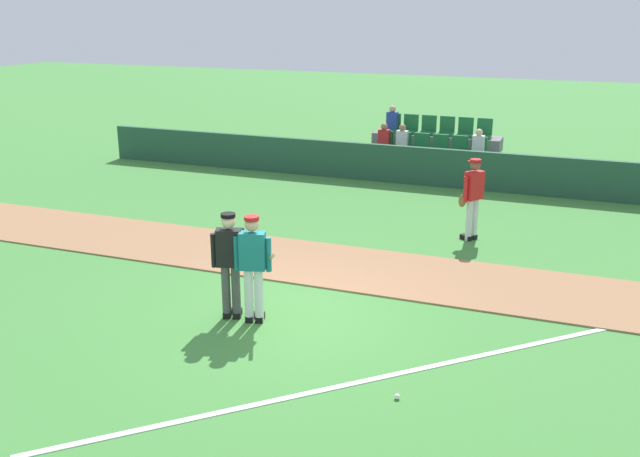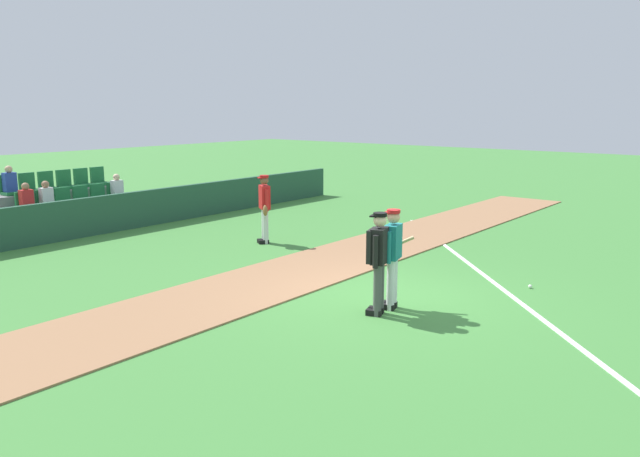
{
  "view_description": "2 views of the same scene",
  "coord_description": "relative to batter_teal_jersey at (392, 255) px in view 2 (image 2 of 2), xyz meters",
  "views": [
    {
      "loc": [
        4.38,
        -9.81,
        4.88
      ],
      "look_at": [
        -0.04,
        1.63,
        0.99
      ],
      "focal_mm": 40.24,
      "sensor_mm": 36.0,
      "label": 1
    },
    {
      "loc": [
        -9.33,
        -5.98,
        3.49
      ],
      "look_at": [
        0.37,
        1.75,
        1.05
      ],
      "focal_mm": 35.1,
      "sensor_mm": 36.0,
      "label": 2
    }
  ],
  "objects": [
    {
      "name": "baseball",
      "position": [
        2.74,
        -1.45,
        -0.93
      ],
      "size": [
        0.07,
        0.07,
        0.07
      ],
      "primitive_type": "sphere",
      "color": "white",
      "rests_on": "ground"
    },
    {
      "name": "dugout_fence",
      "position": [
        0.36,
        9.77,
        -0.44
      ],
      "size": [
        20.0,
        0.16,
        1.06
      ],
      "primitive_type": "cube",
      "color": "#234C38",
      "rests_on": "ground"
    },
    {
      "name": "infield_dirt_path",
      "position": [
        0.36,
        2.84,
        -0.95
      ],
      "size": [
        28.0,
        2.31,
        0.03
      ],
      "primitive_type": "cube",
      "color": "#9E704C",
      "rests_on": "ground"
    },
    {
      "name": "stadium_bleachers",
      "position": [
        0.34,
        11.21,
        -0.47
      ],
      "size": [
        3.9,
        2.1,
        1.9
      ],
      "color": "slate",
      "rests_on": "ground"
    },
    {
      "name": "foul_line_chalk",
      "position": [
        3.36,
        -0.08,
        -0.96
      ],
      "size": [
        8.72,
        8.39,
        0.01
      ],
      "primitive_type": "cube",
      "rotation": [
        0.0,
        0.0,
        0.77
      ],
      "color": "white",
      "rests_on": "ground"
    },
    {
      "name": "runner_red_jersey",
      "position": [
        2.48,
        5.4,
        -0.01
      ],
      "size": [
        0.5,
        0.57,
        1.76
      ],
      "color": "silver",
      "rests_on": "ground"
    },
    {
      "name": "batter_teal_jersey",
      "position": [
        0.0,
        0.0,
        0.0
      ],
      "size": [
        0.74,
        0.7,
        1.76
      ],
      "color": "white",
      "rests_on": "ground"
    },
    {
      "name": "umpire_home_plate",
      "position": [
        -0.42,
        0.02,
        0.03
      ],
      "size": [
        0.57,
        0.4,
        1.76
      ],
      "color": "#4C4C4C",
      "rests_on": "ground"
    },
    {
      "name": "ground_plane",
      "position": [
        0.36,
        0.42,
        -0.97
      ],
      "size": [
        80.0,
        80.0,
        0.0
      ],
      "primitive_type": "plane",
      "color": "#42843A"
    }
  ]
}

